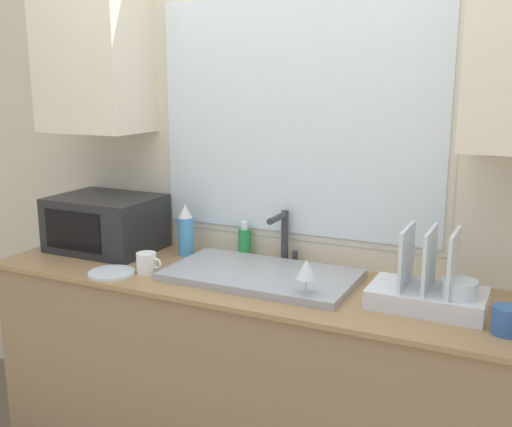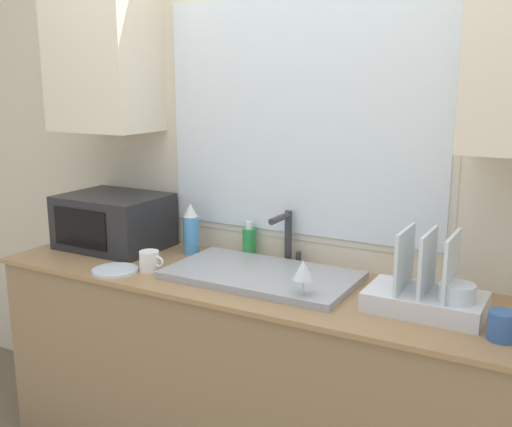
{
  "view_description": "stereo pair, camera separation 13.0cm",
  "coord_description": "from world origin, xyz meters",
  "px_view_note": "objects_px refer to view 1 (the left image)",
  "views": [
    {
      "loc": [
        0.96,
        -1.77,
        1.68
      ],
      "look_at": [
        -0.03,
        0.27,
        1.17
      ],
      "focal_mm": 42.0,
      "sensor_mm": 36.0,
      "label": 1
    },
    {
      "loc": [
        1.07,
        -1.71,
        1.68
      ],
      "look_at": [
        -0.03,
        0.27,
        1.17
      ],
      "focal_mm": 42.0,
      "sensor_mm": 36.0,
      "label": 2
    }
  ],
  "objects_px": {
    "dish_rack": "(430,290)",
    "mug_near_sink": "(147,263)",
    "faucet": "(284,233)",
    "soap_bottle": "(245,242)",
    "microwave": "(106,223)",
    "wine_glass": "(306,271)",
    "spray_bottle": "(186,231)"
  },
  "relations": [
    {
      "from": "dish_rack",
      "to": "soap_bottle",
      "type": "relative_size",
      "value": 2.39
    },
    {
      "from": "microwave",
      "to": "wine_glass",
      "type": "height_order",
      "value": "microwave"
    },
    {
      "from": "faucet",
      "to": "mug_near_sink",
      "type": "height_order",
      "value": "faucet"
    },
    {
      "from": "microwave",
      "to": "dish_rack",
      "type": "relative_size",
      "value": 1.2
    },
    {
      "from": "faucet",
      "to": "microwave",
      "type": "xyz_separation_m",
      "value": [
        -0.85,
        -0.14,
        -0.01
      ]
    },
    {
      "from": "spray_bottle",
      "to": "wine_glass",
      "type": "distance_m",
      "value": 0.78
    },
    {
      "from": "spray_bottle",
      "to": "microwave",
      "type": "bearing_deg",
      "value": -167.84
    },
    {
      "from": "microwave",
      "to": "soap_bottle",
      "type": "xyz_separation_m",
      "value": [
        0.65,
        0.16,
        -0.05
      ]
    },
    {
      "from": "mug_near_sink",
      "to": "wine_glass",
      "type": "height_order",
      "value": "wine_glass"
    },
    {
      "from": "dish_rack",
      "to": "wine_glass",
      "type": "bearing_deg",
      "value": -162.9
    },
    {
      "from": "dish_rack",
      "to": "spray_bottle",
      "type": "bearing_deg",
      "value": 170.42
    },
    {
      "from": "microwave",
      "to": "mug_near_sink",
      "type": "height_order",
      "value": "microwave"
    },
    {
      "from": "faucet",
      "to": "spray_bottle",
      "type": "distance_m",
      "value": 0.46
    },
    {
      "from": "soap_bottle",
      "to": "faucet",
      "type": "bearing_deg",
      "value": -5.13
    },
    {
      "from": "spray_bottle",
      "to": "soap_bottle",
      "type": "relative_size",
      "value": 1.42
    },
    {
      "from": "dish_rack",
      "to": "wine_glass",
      "type": "relative_size",
      "value": 2.48
    },
    {
      "from": "spray_bottle",
      "to": "wine_glass",
      "type": "relative_size",
      "value": 1.48
    },
    {
      "from": "faucet",
      "to": "wine_glass",
      "type": "bearing_deg",
      "value": -56.34
    },
    {
      "from": "faucet",
      "to": "soap_bottle",
      "type": "xyz_separation_m",
      "value": [
        -0.2,
        0.02,
        -0.07
      ]
    },
    {
      "from": "dish_rack",
      "to": "mug_near_sink",
      "type": "relative_size",
      "value": 3.47
    },
    {
      "from": "dish_rack",
      "to": "spray_bottle",
      "type": "relative_size",
      "value": 1.68
    },
    {
      "from": "faucet",
      "to": "mug_near_sink",
      "type": "xyz_separation_m",
      "value": [
        -0.46,
        -0.36,
        -0.1
      ]
    },
    {
      "from": "wine_glass",
      "to": "faucet",
      "type": "bearing_deg",
      "value": 123.66
    },
    {
      "from": "dish_rack",
      "to": "soap_bottle",
      "type": "distance_m",
      "value": 0.91
    },
    {
      "from": "soap_bottle",
      "to": "mug_near_sink",
      "type": "bearing_deg",
      "value": -125.06
    },
    {
      "from": "microwave",
      "to": "faucet",
      "type": "bearing_deg",
      "value": 9.69
    },
    {
      "from": "soap_bottle",
      "to": "spray_bottle",
      "type": "bearing_deg",
      "value": -163.19
    },
    {
      "from": "microwave",
      "to": "spray_bottle",
      "type": "xyz_separation_m",
      "value": [
        0.39,
        0.08,
        -0.01
      ]
    },
    {
      "from": "faucet",
      "to": "spray_bottle",
      "type": "bearing_deg",
      "value": -172.43
    },
    {
      "from": "faucet",
      "to": "wine_glass",
      "type": "distance_m",
      "value": 0.46
    },
    {
      "from": "faucet",
      "to": "dish_rack",
      "type": "distance_m",
      "value": 0.72
    },
    {
      "from": "faucet",
      "to": "spray_bottle",
      "type": "relative_size",
      "value": 0.99
    }
  ]
}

